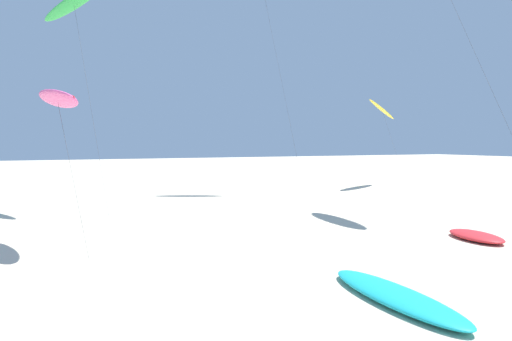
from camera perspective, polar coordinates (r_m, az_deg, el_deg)
name	(u,v)px	position (r m, az deg, el deg)	size (l,w,h in m)	color
flying_kite_1	(382,110)	(54.37, 16.22, 7.65)	(7.64, 10.50, 10.54)	yellow
flying_kite_3	(74,2)	(38.42, -22.78, 19.68)	(5.09, 11.31, 17.37)	green
flying_kite_4	(57,99)	(24.02, -24.59, 8.56)	(2.70, 6.34, 8.23)	#EA5193
grounded_kite_0	(395,295)	(15.79, 17.78, -15.34)	(1.80, 6.17, 0.41)	#19B2B7
grounded_kite_1	(476,236)	(26.84, 26.88, -7.65)	(2.44, 3.78, 0.43)	red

